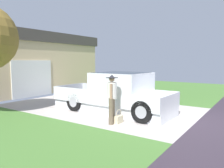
# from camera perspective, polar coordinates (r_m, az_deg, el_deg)

# --- Properties ---
(pickup_truck) EXTENTS (2.12, 5.27, 1.70)m
(pickup_truck) POSITION_cam_1_polar(r_m,az_deg,el_deg) (9.21, 1.97, -2.77)
(pickup_truck) COLOR silver
(pickup_truck) RESTS_ON ground
(person_with_hat) EXTENTS (0.50, 0.42, 1.70)m
(person_with_hat) POSITION_cam_1_polar(r_m,az_deg,el_deg) (7.63, -0.04, -3.20)
(person_with_hat) COLOR brown
(person_with_hat) RESTS_ON ground
(handbag) EXTENTS (0.38, 0.16, 0.48)m
(handbag) POSITION_cam_1_polar(r_m,az_deg,el_deg) (7.79, 1.72, -8.97)
(handbag) COLOR beige
(handbag) RESTS_ON ground
(house_with_garage) EXTENTS (9.68, 5.28, 4.06)m
(house_with_garage) POSITION_cam_1_polar(r_m,az_deg,el_deg) (17.07, -21.07, 5.20)
(house_with_garage) COLOR beige
(house_with_garage) RESTS_ON ground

